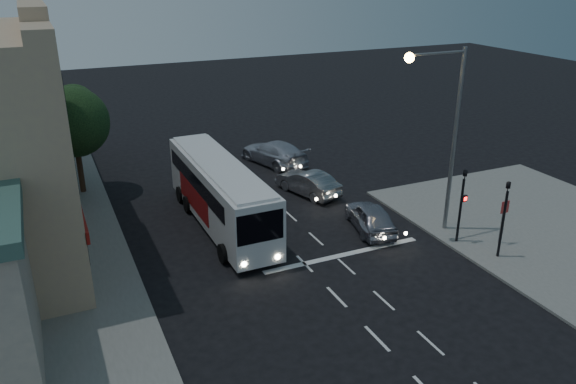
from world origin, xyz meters
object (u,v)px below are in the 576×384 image
tour_bus (220,192)px  streetlight (446,122)px  car_sedan_b (274,153)px  traffic_signal_main (462,197)px  car_suv (371,217)px  regulatory_sign (503,215)px  car_sedan_a (308,183)px  traffic_signal_side (505,210)px  street_tree (73,119)px

tour_bus → streetlight: streetlight is taller
car_sedan_b → traffic_signal_main: (3.47, -14.43, 1.63)m
car_suv → streetlight: size_ratio=0.47×
tour_bus → regulatory_sign: (11.42, -7.70, -0.24)m
car_suv → streetlight: 5.95m
car_suv → regulatory_sign: 6.28m
car_sedan_a → streetlight: streetlight is taller
tour_bus → regulatory_sign: tour_bus is taller
traffic_signal_side → regulatory_sign: traffic_signal_side is taller
car_sedan_b → traffic_signal_side: traffic_signal_side is taller
tour_bus → car_sedan_a: bearing=17.7°
street_tree → regulatory_sign: bearing=-41.1°
car_sedan_a → street_tree: 13.79m
tour_bus → traffic_signal_side: bearing=-40.2°
traffic_signal_main → streetlight: bearing=100.2°
car_sedan_b → street_tree: size_ratio=0.88×
streetlight → street_tree: streetlight is taller
regulatory_sign → streetlight: bearing=128.7°
car_sedan_b → streetlight: size_ratio=0.60×
car_sedan_a → regulatory_sign: regulatory_sign is taller
car_sedan_a → traffic_signal_side: 11.65m
car_suv → traffic_signal_main: traffic_signal_main is taller
car_suv → car_sedan_b: 11.42m
car_sedan_b → street_tree: street_tree is taller
car_suv → traffic_signal_side: 6.46m
traffic_signal_side → regulatory_sign: (1.00, 0.96, -0.82)m
car_suv → tour_bus: bearing=-15.9°
tour_bus → car_sedan_b: tour_bus is taller
traffic_signal_side → traffic_signal_main: bearing=109.5°
car_suv → street_tree: street_tree is taller
tour_bus → street_tree: bearing=128.4°
tour_bus → car_suv: tour_bus is taller
car_suv → car_sedan_a: size_ratio=0.98×
car_suv → traffic_signal_main: size_ratio=1.02×
traffic_signal_main → street_tree: street_tree is taller
tour_bus → car_sedan_a: tour_bus is taller
tour_bus → car_sedan_b: (6.25, 7.74, -1.05)m
traffic_signal_side → streetlight: bearing=105.7°
tour_bus → street_tree: size_ratio=1.79×
tour_bus → street_tree: (-6.09, 7.56, 2.66)m
tour_bus → traffic_signal_main: traffic_signal_main is taller
car_sedan_b → street_tree: 12.88m
car_sedan_b → regulatory_sign: 16.31m
traffic_signal_main → car_suv: bearing=135.0°
car_sedan_b → traffic_signal_main: traffic_signal_main is taller
traffic_signal_side → regulatory_sign: 1.61m
tour_bus → streetlight: (9.47, -5.27, 3.90)m
car_sedan_b → traffic_signal_main: 14.93m
streetlight → street_tree: 20.19m
tour_bus → regulatory_sign: 13.78m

